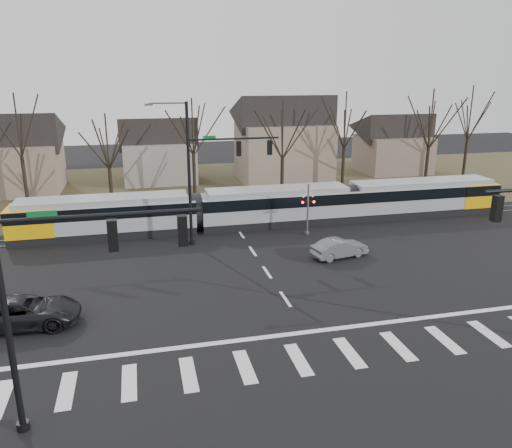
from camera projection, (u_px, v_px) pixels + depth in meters
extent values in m
plane|color=black|center=(296.00, 315.00, 25.79)|extent=(140.00, 140.00, 0.00)
cube|color=#38331E|center=(208.00, 186.00, 55.58)|extent=(140.00, 28.00, 0.01)
cube|color=silver|center=(1.00, 399.00, 19.12)|extent=(0.60, 2.60, 0.01)
cube|color=silver|center=(67.00, 390.00, 19.65)|extent=(0.60, 2.60, 0.01)
cube|color=silver|center=(129.00, 382.00, 20.19)|extent=(0.60, 2.60, 0.01)
cube|color=silver|center=(189.00, 374.00, 20.72)|extent=(0.60, 2.60, 0.01)
cube|color=silver|center=(245.00, 367.00, 21.26)|extent=(0.60, 2.60, 0.01)
cube|color=silver|center=(299.00, 359.00, 21.79)|extent=(0.60, 2.60, 0.01)
cube|color=silver|center=(350.00, 353.00, 22.33)|extent=(0.60, 2.60, 0.01)
cube|color=silver|center=(398.00, 346.00, 22.86)|extent=(0.60, 2.60, 0.01)
cube|color=silver|center=(445.00, 340.00, 23.40)|extent=(0.60, 2.60, 0.01)
cube|color=silver|center=(489.00, 334.00, 23.93)|extent=(0.60, 2.60, 0.01)
cube|color=silver|center=(308.00, 332.00, 24.11)|extent=(28.00, 0.35, 0.01)
cube|color=silver|center=(285.00, 299.00, 27.65)|extent=(0.18, 2.00, 0.01)
cube|color=silver|center=(267.00, 272.00, 31.37)|extent=(0.18, 2.00, 0.01)
cube|color=silver|center=(253.00, 251.00, 35.10)|extent=(0.18, 2.00, 0.01)
cube|color=silver|center=(241.00, 234.00, 38.82)|extent=(0.18, 2.00, 0.01)
cube|color=silver|center=(231.00, 220.00, 42.55)|extent=(0.18, 2.00, 0.01)
cube|color=silver|center=(223.00, 208.00, 46.27)|extent=(0.18, 2.00, 0.01)
cube|color=silver|center=(217.00, 198.00, 49.99)|extent=(0.18, 2.00, 0.01)
cube|color=silver|center=(211.00, 190.00, 53.72)|extent=(0.18, 2.00, 0.01)
cube|color=#59595E|center=(238.00, 230.00, 39.84)|extent=(90.00, 0.12, 0.06)
cube|color=#59595E|center=(235.00, 225.00, 41.14)|extent=(90.00, 0.12, 0.06)
cube|color=gray|center=(105.00, 217.00, 37.97)|extent=(13.67, 2.94, 3.07)
cube|color=black|center=(104.00, 209.00, 37.79)|extent=(13.69, 2.99, 0.89)
cube|color=#F9B307|center=(32.00, 220.00, 36.79)|extent=(3.36, 3.01, 2.05)
cube|color=gray|center=(277.00, 206.00, 41.02)|extent=(12.62, 2.94, 3.07)
cube|color=black|center=(277.00, 199.00, 40.84)|extent=(12.64, 2.99, 0.89)
cube|color=gray|center=(421.00, 197.00, 43.95)|extent=(13.67, 2.94, 3.07)
cube|color=black|center=(421.00, 191.00, 43.77)|extent=(13.69, 2.99, 0.89)
cube|color=#F9B307|center=(472.00, 193.00, 45.07)|extent=(3.36, 3.01, 2.05)
imported|color=slate|center=(339.00, 248.00, 33.82)|extent=(3.00, 4.50, 1.30)
imported|color=black|center=(23.00, 312.00, 24.49)|extent=(2.82, 5.60, 1.52)
cylinder|color=black|center=(2.00, 296.00, 16.05)|extent=(0.22, 0.22, 10.20)
cylinder|color=black|center=(23.00, 425.00, 17.48)|extent=(0.44, 0.44, 0.30)
cylinder|color=black|center=(100.00, 215.00, 16.06)|extent=(6.50, 0.14, 0.14)
cube|color=#0C5926|center=(42.00, 214.00, 15.62)|extent=(0.90, 0.03, 0.22)
cube|color=black|center=(113.00, 235.00, 16.33)|extent=(0.32, 0.32, 1.05)
sphere|color=#FF0C07|center=(112.00, 226.00, 16.23)|extent=(0.22, 0.22, 0.22)
cube|color=black|center=(182.00, 230.00, 16.84)|extent=(0.32, 0.32, 1.05)
sphere|color=#FF0C07|center=(182.00, 221.00, 16.74)|extent=(0.22, 0.22, 0.22)
cube|color=black|center=(497.00, 209.00, 19.58)|extent=(0.32, 0.32, 1.05)
sphere|color=#FF0C07|center=(498.00, 200.00, 19.49)|extent=(0.22, 0.22, 0.22)
cylinder|color=black|center=(189.00, 176.00, 35.06)|extent=(0.22, 0.22, 10.20)
cylinder|color=black|center=(192.00, 242.00, 36.49)|extent=(0.44, 0.44, 0.30)
cylinder|color=black|center=(234.00, 139.00, 35.07)|extent=(6.50, 0.14, 0.14)
cube|color=#0C5926|center=(209.00, 137.00, 34.63)|extent=(0.90, 0.03, 0.22)
cube|color=black|center=(239.00, 149.00, 35.34)|extent=(0.32, 0.32, 1.05)
sphere|color=#FF0C07|center=(239.00, 144.00, 35.24)|extent=(0.22, 0.22, 0.22)
cube|color=black|center=(270.00, 147.00, 35.85)|extent=(0.32, 0.32, 1.05)
sphere|color=#FF0C07|center=(270.00, 143.00, 35.75)|extent=(0.22, 0.22, 0.22)
cube|color=#59595B|center=(149.00, 105.00, 33.08)|extent=(0.55, 0.22, 0.14)
cylinder|color=#59595B|center=(308.00, 209.00, 38.24)|extent=(0.14, 0.14, 4.00)
cylinder|color=#59595B|center=(307.00, 233.00, 38.79)|extent=(0.36, 0.36, 0.20)
cube|color=silver|center=(308.00, 192.00, 37.84)|extent=(0.95, 0.04, 0.95)
cube|color=silver|center=(308.00, 192.00, 37.84)|extent=(0.95, 0.04, 0.95)
cube|color=black|center=(308.00, 202.00, 38.07)|extent=(1.00, 0.10, 0.12)
sphere|color=#FF0C07|center=(303.00, 202.00, 37.90)|extent=(0.18, 0.18, 0.18)
sphere|color=#FF0C07|center=(314.00, 202.00, 38.10)|extent=(0.18, 0.18, 0.18)
cube|color=#806B5D|center=(15.00, 168.00, 52.26)|extent=(9.00, 8.00, 5.00)
cube|color=gray|center=(160.00, 162.00, 57.54)|extent=(8.00, 7.00, 4.50)
cube|color=#806B5D|center=(283.00, 153.00, 57.58)|extent=(10.00, 8.00, 6.50)
cube|color=#6E5B51|center=(392.00, 154.00, 63.08)|extent=(8.00, 7.00, 4.50)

